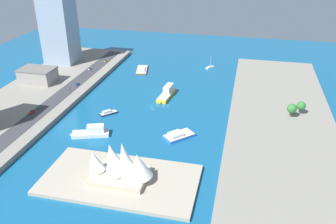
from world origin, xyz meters
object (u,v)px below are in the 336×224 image
at_px(catamaran_blue, 178,135).
at_px(taxi_yellow_cab, 105,61).
at_px(tower_tall_glass, 59,24).
at_px(ferry_white_commuter, 92,132).
at_px(barge_flat_brown, 142,70).
at_px(sedan_silver, 90,69).
at_px(pickup_red, 32,112).
at_px(traffic_light_waterfront, 70,89).
at_px(patrol_launch_navy, 108,113).
at_px(opera_landmark, 121,164).
at_px(hatchback_blue, 77,84).
at_px(sailboat_small_white, 210,67).
at_px(ferry_yellow_fast, 167,93).
at_px(carpark_squat_concrete, 38,75).

distance_m(catamaran_blue, taxi_yellow_cab, 155.85).
bearing_deg(tower_tall_glass, ferry_white_commuter, 124.74).
relative_size(barge_flat_brown, sedan_silver, 5.93).
bearing_deg(ferry_white_commuter, catamaran_blue, -169.30).
height_order(pickup_red, traffic_light_waterfront, traffic_light_waterfront).
xyz_separation_m(patrol_launch_navy, opera_landmark, (-35.99, 70.85, 9.82)).
bearing_deg(opera_landmark, patrol_launch_navy, -63.07).
height_order(patrol_launch_navy, pickup_red, pickup_red).
height_order(patrol_launch_navy, opera_landmark, opera_landmark).
xyz_separation_m(catamaran_blue, pickup_red, (105.95, -3.61, 2.98)).
bearing_deg(opera_landmark, ferry_white_commuter, -49.29).
xyz_separation_m(hatchback_blue, traffic_light_waterfront, (-4.13, 18.69, 3.39)).
height_order(sailboat_small_white, hatchback_blue, sailboat_small_white).
distance_m(barge_flat_brown, tower_tall_glass, 89.62).
xyz_separation_m(ferry_white_commuter, opera_landmark, (-34.73, 40.36, 8.38)).
xyz_separation_m(catamaran_blue, sailboat_small_white, (-3.57, -135.29, -0.58)).
bearing_deg(ferry_yellow_fast, carpark_squat_concrete, 1.79).
relative_size(barge_flat_brown, traffic_light_waterfront, 4.00).
height_order(catamaran_blue, ferry_white_commuter, ferry_white_commuter).
height_order(carpark_squat_concrete, tower_tall_glass, tower_tall_glass).
xyz_separation_m(tower_tall_glass, opera_landmark, (-119.49, 162.60, -29.36)).
bearing_deg(opera_landmark, catamaran_blue, -111.16).
bearing_deg(pickup_red, taxi_yellow_cab, -93.64).
bearing_deg(tower_tall_glass, patrol_launch_navy, 132.30).
distance_m(ferry_yellow_fast, sailboat_small_white, 78.64).
distance_m(ferry_white_commuter, hatchback_blue, 81.03).
xyz_separation_m(barge_flat_brown, sedan_silver, (45.10, 17.36, 3.24)).
relative_size(ferry_yellow_fast, traffic_light_waterfront, 4.53).
relative_size(sailboat_small_white, hatchback_blue, 2.45).
bearing_deg(patrol_launch_navy, taxi_yellow_cab, -66.89).
xyz_separation_m(barge_flat_brown, hatchback_blue, (39.67, 54.57, 3.24)).
bearing_deg(opera_landmark, tower_tall_glass, -53.69).
xyz_separation_m(tower_tall_glass, sedan_silver, (-35.52, 16.88, -35.90)).
distance_m(barge_flat_brown, ferry_yellow_fast, 63.36).
height_order(catamaran_blue, sailboat_small_white, sailboat_small_white).
relative_size(taxi_yellow_cab, hatchback_blue, 0.86).
height_order(catamaran_blue, pickup_red, pickup_red).
distance_m(sailboat_small_white, carpark_squat_concrete, 157.56).
height_order(hatchback_blue, opera_landmark, opera_landmark).
distance_m(sedan_silver, taxi_yellow_cab, 26.14).
height_order(tower_tall_glass, hatchback_blue, tower_tall_glass).
height_order(ferry_white_commuter, carpark_squat_concrete, carpark_squat_concrete).
relative_size(ferry_white_commuter, traffic_light_waterfront, 3.89).
bearing_deg(hatchback_blue, catamaran_blue, 149.47).
relative_size(sedan_silver, taxi_yellow_cab, 1.01).
xyz_separation_m(carpark_squat_concrete, tower_tall_glass, (5.98, -54.59, 30.76)).
height_order(patrol_launch_navy, traffic_light_waterfront, traffic_light_waterfront).
xyz_separation_m(ferry_yellow_fast, hatchback_blue, (76.41, 2.98, 1.54)).
relative_size(carpark_squat_concrete, traffic_light_waterfront, 4.46).
bearing_deg(pickup_red, ferry_yellow_fast, -145.80).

